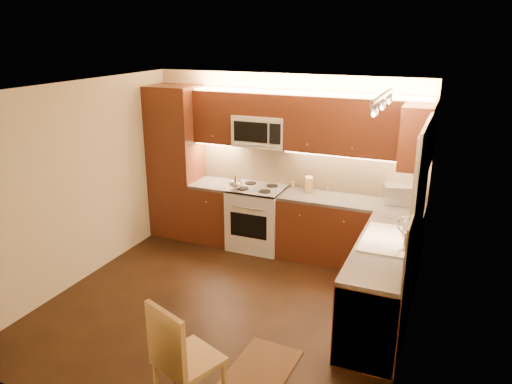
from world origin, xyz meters
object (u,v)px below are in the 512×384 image
at_px(sink, 388,233).
at_px(soap_bottle, 407,224).
at_px(stove, 257,217).
at_px(kettle, 236,182).
at_px(microwave, 261,131).
at_px(toaster_oven, 400,194).
at_px(dining_chair, 189,357).
at_px(knife_block, 309,184).

height_order(sink, soap_bottle, soap_bottle).
distance_m(stove, kettle, 0.65).
relative_size(stove, microwave, 1.21).
xyz_separation_m(kettle, toaster_oven, (2.21, 0.36, 0.00)).
relative_size(kettle, toaster_oven, 0.49).
xyz_separation_m(stove, sink, (2.00, -1.12, 0.52)).
distance_m(kettle, toaster_oven, 2.24).
bearing_deg(sink, dining_chair, -119.59).
bearing_deg(knife_block, kettle, 177.66).
distance_m(knife_block, soap_bottle, 1.72).
height_order(soap_bottle, dining_chair, soap_bottle).
relative_size(sink, soap_bottle, 5.18).
xyz_separation_m(knife_block, dining_chair, (0.05, -3.45, -0.48)).
distance_m(stove, sink, 2.35).
bearing_deg(microwave, soap_bottle, -23.06).
bearing_deg(soap_bottle, kettle, 176.15).
height_order(toaster_oven, dining_chair, toaster_oven).
relative_size(knife_block, dining_chair, 0.21).
xyz_separation_m(stove, toaster_oven, (1.96, 0.17, 0.57)).
distance_m(knife_block, dining_chair, 3.48).
xyz_separation_m(kettle, knife_block, (0.97, 0.35, -0.01)).
xyz_separation_m(sink, soap_bottle, (0.16, 0.34, 0.01)).
distance_m(stove, dining_chair, 3.38).
xyz_separation_m(microwave, toaster_oven, (1.96, 0.03, -0.69)).
bearing_deg(kettle, knife_block, -4.47).
xyz_separation_m(knife_block, soap_bottle, (1.44, -0.93, -0.03)).
bearing_deg(kettle, microwave, 28.48).
relative_size(stove, soap_bottle, 5.54).
distance_m(kettle, soap_bottle, 2.48).
height_order(microwave, soap_bottle, microwave).
bearing_deg(kettle, stove, 13.62).
bearing_deg(stove, sink, -29.36).
distance_m(toaster_oven, knife_block, 1.24).
relative_size(toaster_oven, soap_bottle, 2.51).
bearing_deg(sink, kettle, 157.58).
bearing_deg(dining_chair, knife_block, 112.71).
height_order(kettle, knife_block, kettle).
height_order(toaster_oven, soap_bottle, toaster_oven).
height_order(knife_block, dining_chair, knife_block).
height_order(stove, dining_chair, dining_chair).
bearing_deg(sink, soap_bottle, 65.18).
bearing_deg(toaster_oven, knife_block, 165.80).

